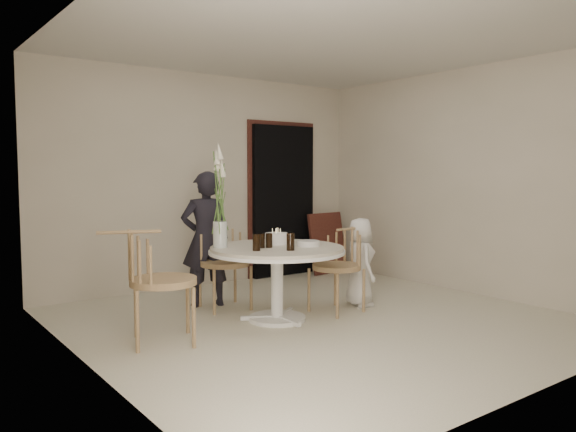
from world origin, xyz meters
TOP-DOWN VIEW (x-y plane):
  - ground at (0.00, 0.00)m, footprint 4.50×4.50m
  - room_shell at (0.00, 0.00)m, footprint 4.50×4.50m
  - doorway at (1.15, 2.19)m, footprint 1.00×0.10m
  - door_trim at (1.15, 2.23)m, footprint 1.12×0.03m
  - table at (-0.35, 0.25)m, footprint 1.33×1.33m
  - picture_frame at (1.77, 1.95)m, footprint 0.67×0.26m
  - chair_far at (-0.49, 1.10)m, footprint 0.54×0.58m
  - chair_right at (0.47, 0.17)m, footprint 0.56×0.52m
  - chair_left at (-1.67, 0.29)m, footprint 0.70×0.67m
  - girl at (-0.61, 1.21)m, footprint 0.61×0.48m
  - boy at (0.73, 0.21)m, footprint 0.45×0.55m
  - birthday_cake at (-0.24, 0.41)m, footprint 0.23×0.23m
  - cola_tumbler_a at (-0.67, 0.13)m, footprint 0.07×0.07m
  - cola_tumbler_b at (-0.40, -0.04)m, footprint 0.10×0.10m
  - cola_tumbler_c at (-0.52, 0.26)m, footprint 0.07×0.07m
  - cola_tumbler_d at (-0.45, 0.24)m, footprint 0.08×0.08m
  - plate_stack at (-0.08, 0.10)m, footprint 0.28×0.28m
  - flower_vase at (-0.82, 0.53)m, footprint 0.14×0.14m

SIDE VIEW (x-z plane):
  - ground at x=0.00m, z-range 0.00..0.00m
  - picture_frame at x=1.77m, z-range 0.00..0.87m
  - boy at x=0.73m, z-range 0.00..0.96m
  - chair_right at x=0.47m, z-range 0.13..1.01m
  - chair_far at x=-0.49m, z-range 0.13..1.03m
  - table at x=-0.35m, z-range 0.25..0.98m
  - chair_left at x=-1.67m, z-range 0.14..1.13m
  - girl at x=-0.61m, z-range 0.00..1.46m
  - plate_stack at x=-0.08m, z-range 0.73..0.79m
  - birthday_cake at x=-0.24m, z-range 0.71..0.87m
  - cola_tumbler_c at x=-0.52m, z-range 0.73..0.87m
  - cola_tumbler_d at x=-0.45m, z-range 0.73..0.87m
  - cola_tumbler_a at x=-0.67m, z-range 0.73..0.89m
  - cola_tumbler_b at x=-0.40m, z-range 0.73..0.89m
  - doorway at x=1.15m, z-range 0.00..2.10m
  - door_trim at x=1.15m, z-range 0.00..2.22m
  - flower_vase at x=-0.82m, z-range 0.65..1.65m
  - room_shell at x=0.00m, z-range -0.63..3.87m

